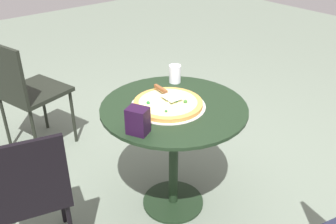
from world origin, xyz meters
TOP-DOWN VIEW (x-y plane):
  - ground_plane at (0.00, 0.00)m, footprint 10.00×10.00m
  - patio_table at (0.00, 0.00)m, footprint 0.80×0.80m
  - pizza_on_tray at (-0.03, 0.02)m, footprint 0.41×0.41m
  - pizza_server at (0.01, 0.07)m, footprint 0.09×0.21m
  - drinking_cup at (0.21, 0.23)m, footprint 0.07×0.07m
  - napkin_dispenser at (-0.31, -0.10)m, footprint 0.11×0.12m
  - patio_chair_far at (-0.82, 0.10)m, footprint 0.48×0.48m
  - patio_chair_corner at (-0.43, 1.13)m, footprint 0.50×0.50m

SIDE VIEW (x-z plane):
  - ground_plane at x=0.00m, z-range 0.00..0.00m
  - patio_chair_far at x=-0.82m, z-range 0.08..0.89m
  - patio_chair_corner at x=-0.43m, z-range 0.08..0.95m
  - patio_table at x=0.00m, z-range 0.19..0.88m
  - pizza_on_tray at x=-0.03m, z-range 0.68..0.73m
  - pizza_server at x=0.01m, z-range 0.73..0.75m
  - drinking_cup at x=0.21m, z-range 0.69..0.80m
  - napkin_dispenser at x=-0.31m, z-range 0.69..0.82m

